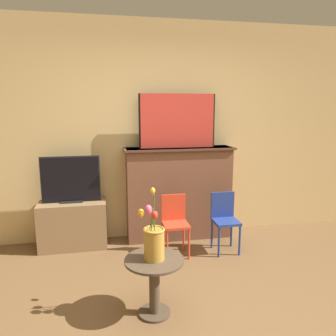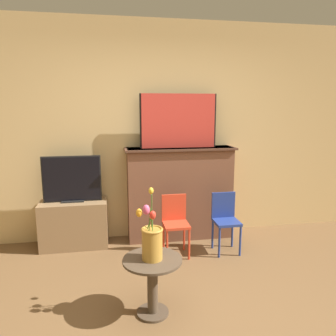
{
  "view_description": "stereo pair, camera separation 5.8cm",
  "coord_description": "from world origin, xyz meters",
  "px_view_note": "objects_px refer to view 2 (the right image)",
  "views": [
    {
      "loc": [
        -0.64,
        -1.97,
        1.68
      ],
      "look_at": [
        -0.01,
        1.26,
        1.05
      ],
      "focal_mm": 35.0,
      "sensor_mm": 36.0,
      "label": 1
    },
    {
      "loc": [
        -0.58,
        -1.98,
        1.68
      ],
      "look_at": [
        -0.01,
        1.26,
        1.05
      ],
      "focal_mm": 35.0,
      "sensor_mm": 36.0,
      "label": 2
    }
  ],
  "objects_px": {
    "painting": "(178,121)",
    "vase_tulips": "(152,240)",
    "chair_red": "(175,220)",
    "chair_blue": "(225,218)",
    "tv_monitor": "(72,180)"
  },
  "relations": [
    {
      "from": "tv_monitor",
      "to": "chair_blue",
      "type": "xyz_separation_m",
      "value": [
        1.74,
        -0.43,
        -0.42
      ]
    },
    {
      "from": "vase_tulips",
      "to": "chair_blue",
      "type": "bearing_deg",
      "value": 46.63
    },
    {
      "from": "chair_red",
      "to": "chair_blue",
      "type": "relative_size",
      "value": 1.0
    },
    {
      "from": "chair_red",
      "to": "chair_blue",
      "type": "xyz_separation_m",
      "value": [
        0.59,
        -0.01,
        0.0
      ]
    },
    {
      "from": "chair_red",
      "to": "chair_blue",
      "type": "distance_m",
      "value": 0.59
    },
    {
      "from": "chair_blue",
      "to": "vase_tulips",
      "type": "distance_m",
      "value": 1.46
    },
    {
      "from": "painting",
      "to": "vase_tulips",
      "type": "bearing_deg",
      "value": -109.09
    },
    {
      "from": "painting",
      "to": "vase_tulips",
      "type": "height_order",
      "value": "painting"
    },
    {
      "from": "painting",
      "to": "tv_monitor",
      "type": "distance_m",
      "value": 1.45
    },
    {
      "from": "painting",
      "to": "chair_red",
      "type": "height_order",
      "value": "painting"
    },
    {
      "from": "tv_monitor",
      "to": "chair_red",
      "type": "height_order",
      "value": "tv_monitor"
    },
    {
      "from": "chair_red",
      "to": "painting",
      "type": "bearing_deg",
      "value": 74.58
    },
    {
      "from": "tv_monitor",
      "to": "chair_red",
      "type": "relative_size",
      "value": 0.99
    },
    {
      "from": "painting",
      "to": "chair_red",
      "type": "distance_m",
      "value": 1.2
    },
    {
      "from": "chair_red",
      "to": "chair_blue",
      "type": "bearing_deg",
      "value": -1.2
    }
  ]
}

